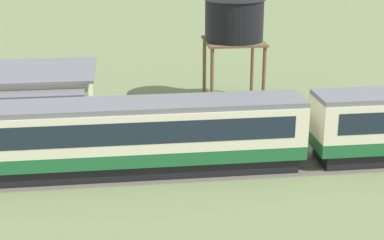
# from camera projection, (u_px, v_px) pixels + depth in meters

# --- Properties ---
(passenger_train) EXTENTS (104.20, 3.10, 4.29)m
(passenger_train) POSITION_uv_depth(u_px,v_px,m) (135.00, 134.00, 33.56)
(passenger_train) COLOR #1E6033
(passenger_train) RESTS_ON ground_plane
(railway_track) EXTENTS (165.93, 3.60, 0.04)m
(railway_track) POSITION_uv_depth(u_px,v_px,m) (255.00, 166.00, 35.17)
(railway_track) COLOR #665B51
(railway_track) RESTS_ON ground_plane
(station_building) EXTENTS (10.24, 8.23, 4.27)m
(station_building) POSITION_uv_depth(u_px,v_px,m) (22.00, 100.00, 40.61)
(station_building) COLOR beige
(station_building) RESTS_ON ground_plane
(water_tower) EXTENTS (4.72, 4.72, 8.71)m
(water_tower) POSITION_uv_depth(u_px,v_px,m) (234.00, 19.00, 44.98)
(water_tower) COLOR brown
(water_tower) RESTS_ON ground_plane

